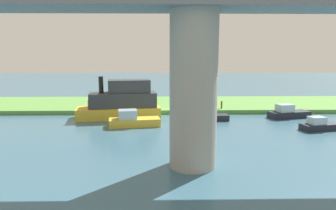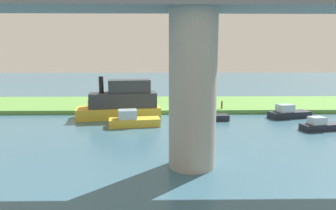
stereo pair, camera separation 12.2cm
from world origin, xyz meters
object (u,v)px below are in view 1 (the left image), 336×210
object	(u,v)px
bridge_pylon	(193,91)
houseboat_blue	(208,116)
person_on_bank	(156,103)
mooring_post	(222,105)
pontoon_yellow	(320,125)
skiff_small	(288,113)
motorboat_red	(121,102)
riverboat_paddlewheel	(133,120)

from	to	relation	value
bridge_pylon	houseboat_blue	distance (m)	14.72
person_on_bank	houseboat_blue	bearing A→B (deg)	142.18
mooring_post	pontoon_yellow	size ratio (longest dim) A/B	0.23
bridge_pylon	skiff_small	xyz separation A→B (m)	(-12.41, -14.89, -4.37)
skiff_small	motorboat_red	bearing A→B (deg)	-1.28
bridge_pylon	riverboat_paddlewheel	xyz separation A→B (m)	(4.90, -11.13, -4.32)
person_on_bank	riverboat_paddlewheel	size ratio (longest dim) A/B	0.26
motorboat_red	pontoon_yellow	world-z (taller)	motorboat_red
person_on_bank	skiff_small	bearing A→B (deg)	167.51
person_on_bank	motorboat_red	size ratio (longest dim) A/B	0.14
mooring_post	riverboat_paddlewheel	world-z (taller)	riverboat_paddlewheel
houseboat_blue	riverboat_paddlewheel	xyz separation A→B (m)	(8.02, 2.55, 0.12)
bridge_pylon	person_on_bank	xyz separation A→B (m)	(2.75, -18.24, -3.73)
person_on_bank	mooring_post	bearing A→B (deg)	179.20
motorboat_red	skiff_small	world-z (taller)	motorboat_red
bridge_pylon	houseboat_blue	bearing A→B (deg)	-102.87
mooring_post	houseboat_blue	distance (m)	5.02
houseboat_blue	riverboat_paddlewheel	size ratio (longest dim) A/B	0.78
bridge_pylon	mooring_post	bearing A→B (deg)	-106.64
riverboat_paddlewheel	bridge_pylon	bearing A→B (deg)	113.74
person_on_bank	skiff_small	distance (m)	15.53
skiff_small	bridge_pylon	bearing A→B (deg)	50.19
skiff_small	riverboat_paddlewheel	size ratio (longest dim) A/B	0.94
riverboat_paddlewheel	houseboat_blue	bearing A→B (deg)	-162.34
riverboat_paddlewheel	person_on_bank	bearing A→B (deg)	-106.81
person_on_bank	riverboat_paddlewheel	xyz separation A→B (m)	(2.15, 7.11, -0.60)
bridge_pylon	skiff_small	size ratio (longest dim) A/B	1.98
pontoon_yellow	motorboat_red	bearing A→B (deg)	-17.21
bridge_pylon	houseboat_blue	world-z (taller)	bridge_pylon
bridge_pylon	motorboat_red	world-z (taller)	bridge_pylon
mooring_post	skiff_small	bearing A→B (deg)	155.10
riverboat_paddlewheel	pontoon_yellow	distance (m)	18.16
person_on_bank	riverboat_paddlewheel	bearing A→B (deg)	73.19
bridge_pylon	riverboat_paddlewheel	bearing A→B (deg)	-66.26
mooring_post	person_on_bank	bearing A→B (deg)	-0.80
mooring_post	pontoon_yellow	bearing A→B (deg)	130.92
mooring_post	houseboat_blue	bearing A→B (deg)	62.72
houseboat_blue	person_on_bank	bearing A→B (deg)	-37.82
motorboat_red	houseboat_blue	world-z (taller)	motorboat_red
person_on_bank	riverboat_paddlewheel	distance (m)	7.46
person_on_bank	houseboat_blue	xyz separation A→B (m)	(-5.87, 4.56, -0.72)
bridge_pylon	mooring_post	xyz separation A→B (m)	(-5.42, -18.13, -3.96)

